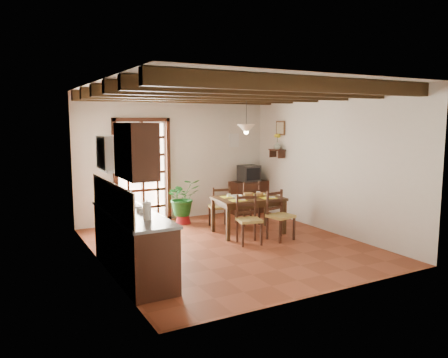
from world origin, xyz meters
TOP-DOWN VIEW (x-y plane):
  - ground_plane at (0.00, 0.00)m, footprint 5.00×5.00m
  - room_shell at (0.00, 0.00)m, footprint 4.52×5.02m
  - ceiling_beams at (0.00, 0.00)m, footprint 4.50×4.34m
  - french_door at (-0.80, 2.45)m, footprint 1.26×0.11m
  - kitchen_counter at (-1.96, -0.60)m, footprint 0.64×2.25m
  - upper_cabinet at (-2.08, -1.30)m, footprint 0.35×0.80m
  - range_hood at (-2.05, -0.05)m, footprint 0.38×0.60m
  - counter_items at (-1.95, -0.51)m, footprint 0.50×1.43m
  - dining_table at (0.75, 0.60)m, footprint 1.39×0.96m
  - chair_near_left at (0.37, -0.05)m, footprint 0.48×0.47m
  - chair_near_right at (1.02, -0.10)m, footprint 0.48×0.47m
  - chair_far_left at (0.48, 1.30)m, footprint 0.47×0.46m
  - chair_far_right at (1.14, 1.24)m, footprint 0.45×0.43m
  - table_setting at (0.75, 0.60)m, footprint 0.96×0.64m
  - table_bowl at (0.52, 0.66)m, footprint 0.25×0.25m
  - sideboard at (1.77, 2.23)m, footprint 0.93×0.46m
  - crt_tv at (1.77, 2.22)m, footprint 0.45×0.42m
  - fuse_box at (1.50, 2.48)m, footprint 0.25×0.03m
  - plant_pot at (-0.07, 1.95)m, footprint 0.33×0.33m
  - potted_plant at (-0.07, 1.95)m, footprint 1.88×1.62m
  - wall_shelf at (2.14, 1.60)m, footprint 0.20×0.42m
  - shelf_vase at (2.14, 1.60)m, footprint 0.15×0.15m
  - shelf_flowers at (2.14, 1.60)m, footprint 0.14×0.14m
  - framed_picture at (2.22, 1.60)m, footprint 0.03×0.32m
  - pendant_lamp at (0.75, 0.70)m, footprint 0.36×0.36m

SIDE VIEW (x-z plane):
  - ground_plane at x=0.00m, z-range 0.00..0.00m
  - plant_pot at x=-0.07m, z-range 0.01..0.21m
  - chair_far_left at x=0.48m, z-range -0.16..0.71m
  - chair_near_left at x=0.37m, z-range -0.16..0.72m
  - chair_near_right at x=1.02m, z-range -0.17..0.75m
  - chair_far_right at x=1.14m, z-range -0.18..0.77m
  - sideboard at x=1.77m, z-range 0.00..0.78m
  - kitchen_counter at x=-1.96m, z-range -0.22..1.16m
  - potted_plant at x=-0.07m, z-range -0.47..1.61m
  - dining_table at x=0.75m, z-range 0.27..0.98m
  - table_setting at x=0.75m, z-range 0.67..0.76m
  - table_bowl at x=0.52m, z-range 0.72..0.77m
  - counter_items at x=-1.95m, z-range 0.83..1.08m
  - crt_tv at x=1.77m, z-range 0.77..1.16m
  - french_door at x=-0.80m, z-range 0.02..2.34m
  - wall_shelf at x=2.14m, z-range 1.41..1.61m
  - shelf_vase at x=2.14m, z-range 1.57..1.73m
  - range_hood at x=-2.05m, z-range 1.46..2.00m
  - fuse_box at x=1.50m, z-range 1.59..1.91m
  - room_shell at x=0.00m, z-range 0.41..3.22m
  - upper_cabinet at x=-2.08m, z-range 1.50..2.20m
  - shelf_flowers at x=2.14m, z-range 1.68..2.04m
  - framed_picture at x=2.22m, z-range 1.89..2.21m
  - pendant_lamp at x=0.75m, z-range 1.66..2.50m
  - ceiling_beams at x=0.00m, z-range 2.59..2.79m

